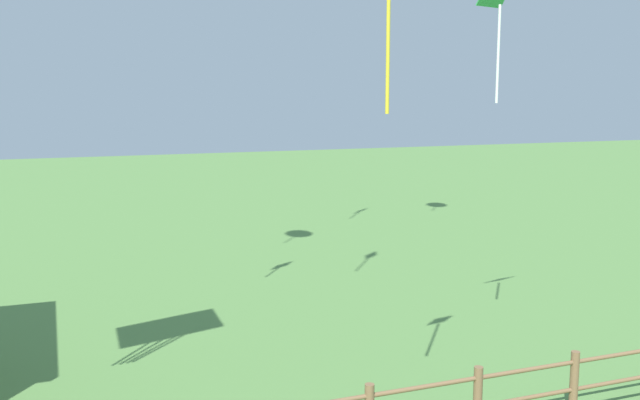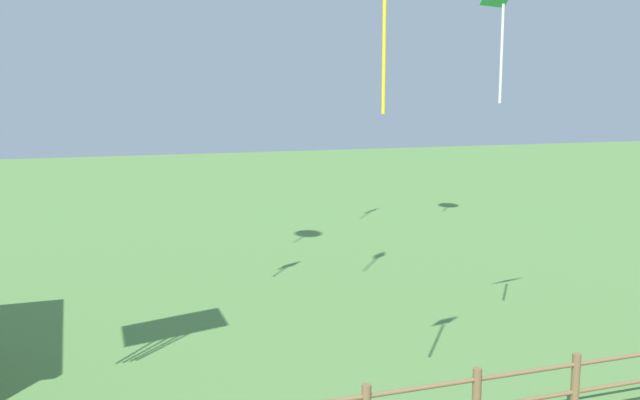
{
  "view_description": "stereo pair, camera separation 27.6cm",
  "coord_description": "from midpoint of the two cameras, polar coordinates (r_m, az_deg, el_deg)",
  "views": [
    {
      "loc": [
        -4.08,
        -0.86,
        5.3
      ],
      "look_at": [
        0.0,
        9.9,
        3.54
      ],
      "focal_mm": 40.0,
      "sensor_mm": 36.0,
      "label": 1
    },
    {
      "loc": [
        -3.82,
        -0.96,
        5.3
      ],
      "look_at": [
        0.0,
        9.9,
        3.54
      ],
      "focal_mm": 40.0,
      "sensor_mm": 36.0,
      "label": 2
    }
  ],
  "objects": [
    {
      "name": "kite_green_diamond",
      "position": [
        13.71,
        13.64,
        15.28
      ],
      "size": [
        0.83,
        0.74,
        2.57
      ],
      "color": "green"
    }
  ]
}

